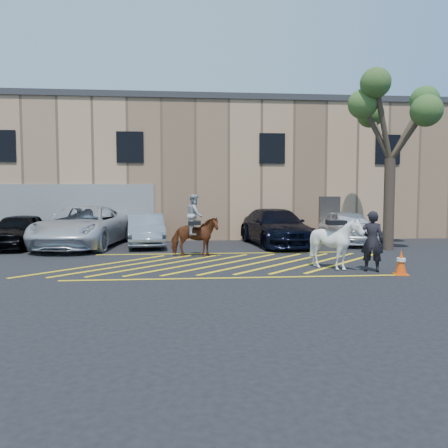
{
  "coord_description": "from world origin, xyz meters",
  "views": [
    {
      "loc": [
        -1.31,
        -14.74,
        2.35
      ],
      "look_at": [
        -0.01,
        0.2,
        1.3
      ],
      "focal_mm": 35.0,
      "sensor_mm": 36.0,
      "label": 1
    }
  ],
  "objects": [
    {
      "name": "hatching_zone",
      "position": [
        -0.0,
        -0.3,
        0.01
      ],
      "size": [
        12.6,
        5.12,
        0.01
      ],
      "color": "yellow",
      "rests_on": "ground"
    },
    {
      "name": "handler",
      "position": [
        4.26,
        -2.14,
        0.92
      ],
      "size": [
        0.79,
        0.69,
        1.83
      ],
      "primitive_type": "imported",
      "rotation": [
        0.0,
        0.0,
        2.68
      ],
      "color": "black",
      "rests_on": "ground"
    },
    {
      "name": "car_black_suv",
      "position": [
        -8.52,
        4.71,
        0.74
      ],
      "size": [
        1.77,
        4.37,
        1.49
      ],
      "primitive_type": "imported",
      "rotation": [
        0.0,
        0.0,
        0.0
      ],
      "color": "black",
      "rests_on": "ground"
    },
    {
      "name": "ground",
      "position": [
        0.0,
        0.0,
        0.0
      ],
      "size": [
        90.0,
        90.0,
        0.0
      ],
      "primitive_type": "plane",
      "color": "black",
      "rests_on": "ground"
    },
    {
      "name": "car_white_pickup",
      "position": [
        -5.8,
        4.81,
        0.9
      ],
      "size": [
        3.69,
        6.78,
        1.8
      ],
      "primitive_type": "imported",
      "rotation": [
        0.0,
        0.0,
        -0.11
      ],
      "color": "silver",
      "rests_on": "ground"
    },
    {
      "name": "car_blue_suv",
      "position": [
        2.76,
        4.77,
        0.82
      ],
      "size": [
        2.96,
        5.9,
        1.64
      ],
      "primitive_type": "imported",
      "rotation": [
        0.0,
        0.0,
        0.12
      ],
      "color": "black",
      "rests_on": "ground"
    },
    {
      "name": "saddled_white",
      "position": [
        3.29,
        -1.72,
        0.83
      ],
      "size": [
        1.43,
        1.58,
        1.64
      ],
      "color": "white",
      "rests_on": "ground"
    },
    {
      "name": "warehouse",
      "position": [
        -0.01,
        11.99,
        3.65
      ],
      "size": [
        32.42,
        10.2,
        7.3
      ],
      "color": "tan",
      "rests_on": "ground"
    },
    {
      "name": "car_silver_sedan",
      "position": [
        -3.11,
        4.97,
        0.73
      ],
      "size": [
        2.04,
        4.55,
        1.45
      ],
      "primitive_type": "imported",
      "rotation": [
        0.0,
        0.0,
        0.12
      ],
      "color": "#8D949A",
      "rests_on": "ground"
    },
    {
      "name": "tree",
      "position": [
        7.11,
        2.76,
        5.69
      ],
      "size": [
        3.99,
        4.37,
        7.31
      ],
      "color": "#413127",
      "rests_on": "ground"
    },
    {
      "name": "mounted_bay",
      "position": [
        -0.99,
        1.44,
        0.94
      ],
      "size": [
        1.8,
        0.9,
        2.33
      ],
      "color": "brown",
      "rests_on": "ground"
    },
    {
      "name": "car_white_suv",
      "position": [
        6.26,
        5.08,
        0.79
      ],
      "size": [
        1.94,
        4.65,
        1.57
      ],
      "primitive_type": "imported",
      "rotation": [
        0.0,
        0.0,
        -0.02
      ],
      "color": "white",
      "rests_on": "ground"
    },
    {
      "name": "traffic_cone",
      "position": [
        4.88,
        -2.74,
        0.37
      ],
      "size": [
        0.42,
        0.42,
        0.73
      ],
      "color": "#F25D09",
      "rests_on": "ground"
    }
  ]
}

